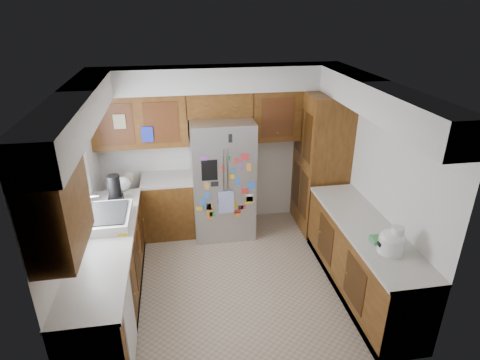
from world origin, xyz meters
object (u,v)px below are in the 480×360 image
object	(u,v)px
pantry	(321,162)
paper_towel	(396,239)
fridge	(222,178)
rice_cooker	(392,242)

from	to	relation	value
pantry	paper_towel	world-z (taller)	pantry
pantry	fridge	distance (m)	1.51
rice_cooker	paper_towel	distance (m)	0.05
fridge	paper_towel	world-z (taller)	fridge
pantry	paper_towel	size ratio (longest dim) A/B	7.28
fridge	rice_cooker	size ratio (longest dim) A/B	6.42
pantry	rice_cooker	distance (m)	2.16
pantry	rice_cooker	xyz separation A→B (m)	(-0.00, -2.16, -0.03)
rice_cooker	paper_towel	bearing A→B (deg)	-2.04
paper_towel	fridge	bearing A→B (deg)	124.91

